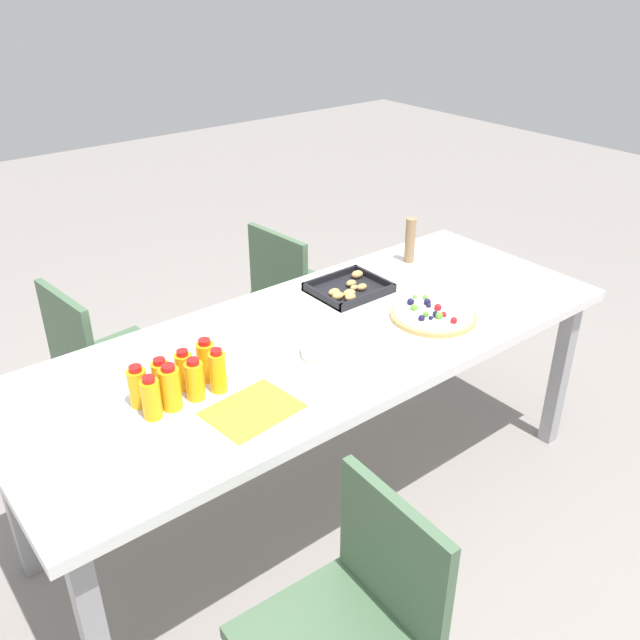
{
  "coord_description": "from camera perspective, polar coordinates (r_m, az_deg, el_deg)",
  "views": [
    {
      "loc": [
        -1.3,
        -1.63,
        1.95
      ],
      "look_at": [
        0.05,
        0.06,
        0.77
      ],
      "focal_mm": 38.1,
      "sensor_mm": 36.0,
      "label": 1
    }
  ],
  "objects": [
    {
      "name": "cardboard_tube",
      "position": [
        2.97,
        7.58,
        6.64
      ],
      "size": [
        0.04,
        0.04,
        0.2
      ],
      "primitive_type": "cylinder",
      "color": "#9E7A56",
      "rests_on": "party_table"
    },
    {
      "name": "chair_far_left",
      "position": [
        2.89,
        -17.84,
        -3.07
      ],
      "size": [
        0.44,
        0.44,
        0.83
      ],
      "rotation": [
        0.0,
        0.0,
        -1.47
      ],
      "color": "#4C6B4C",
      "rests_on": "ground_plane"
    },
    {
      "name": "juice_bottle_6",
      "position": [
        2.13,
        -11.34,
        -4.18
      ],
      "size": [
        0.05,
        0.05,
        0.13
      ],
      "color": "#F8AE14",
      "rests_on": "party_table"
    },
    {
      "name": "chair_near_left",
      "position": [
        1.83,
        2.88,
        -23.86
      ],
      "size": [
        0.42,
        0.42,
        0.83
      ],
      "rotation": [
        0.0,
        0.0,
        1.52
      ],
      "color": "#4C6B4C",
      "rests_on": "ground_plane"
    },
    {
      "name": "juice_bottle_4",
      "position": [
        2.08,
        -15.04,
        -5.45
      ],
      "size": [
        0.06,
        0.06,
        0.13
      ],
      "color": "#F9AE14",
      "rests_on": "party_table"
    },
    {
      "name": "juice_bottle_2",
      "position": [
        2.07,
        -10.48,
        -4.98
      ],
      "size": [
        0.06,
        0.06,
        0.14
      ],
      "color": "#FAAE14",
      "rests_on": "party_table"
    },
    {
      "name": "plate_stack",
      "position": [
        2.28,
        1.02,
        -2.55
      ],
      "size": [
        0.21,
        0.21,
        0.03
      ],
      "color": "silver",
      "rests_on": "party_table"
    },
    {
      "name": "party_table",
      "position": [
        2.43,
        0.04,
        -2.59
      ],
      "size": [
        2.23,
        0.87,
        0.75
      ],
      "color": "white",
      "rests_on": "ground_plane"
    },
    {
      "name": "paper_folder",
      "position": [
        2.03,
        -5.7,
        -7.51
      ],
      "size": [
        0.28,
        0.23,
        0.01
      ],
      "primitive_type": "cube",
      "rotation": [
        0.0,
        0.0,
        0.11
      ],
      "color": "yellow",
      "rests_on": "party_table"
    },
    {
      "name": "juice_bottle_7",
      "position": [
        2.16,
        -9.55,
        -3.38
      ],
      "size": [
        0.06,
        0.06,
        0.14
      ],
      "color": "#FAAF14",
      "rests_on": "party_table"
    },
    {
      "name": "fruit_pizza",
      "position": [
        2.54,
        9.47,
        0.48
      ],
      "size": [
        0.32,
        0.32,
        0.05
      ],
      "color": "tan",
      "rests_on": "party_table"
    },
    {
      "name": "napkin_stack",
      "position": [
        3.03,
        11.88,
        4.83
      ],
      "size": [
        0.15,
        0.15,
        0.01
      ],
      "primitive_type": "cube",
      "color": "white",
      "rests_on": "party_table"
    },
    {
      "name": "juice_bottle_1",
      "position": [
        2.04,
        -12.46,
        -5.59
      ],
      "size": [
        0.06,
        0.06,
        0.15
      ],
      "color": "#F9AE14",
      "rests_on": "party_table"
    },
    {
      "name": "juice_bottle_3",
      "position": [
        2.09,
        -8.57,
        -4.29
      ],
      "size": [
        0.05,
        0.05,
        0.15
      ],
      "color": "#F9AD14",
      "rests_on": "party_table"
    },
    {
      "name": "chair_far_right",
      "position": [
        3.29,
        -1.96,
        2.43
      ],
      "size": [
        0.44,
        0.44,
        0.83
      ],
      "rotation": [
        0.0,
        0.0,
        -1.48
      ],
      "color": "#4C6B4C",
      "rests_on": "ground_plane"
    },
    {
      "name": "juice_bottle_0",
      "position": [
        2.02,
        -13.99,
        -6.41
      ],
      "size": [
        0.06,
        0.06,
        0.14
      ],
      "color": "#F9AE14",
      "rests_on": "party_table"
    },
    {
      "name": "snack_tray",
      "position": [
        2.7,
        2.43,
        2.61
      ],
      "size": [
        0.29,
        0.25,
        0.04
      ],
      "color": "black",
      "rests_on": "party_table"
    },
    {
      "name": "ground_plane",
      "position": [
        2.85,
        0.04,
        -14.55
      ],
      "size": [
        12.0,
        12.0,
        0.0
      ],
      "primitive_type": "plane",
      "color": "gray"
    },
    {
      "name": "juice_bottle_5",
      "position": [
        2.1,
        -13.18,
        -4.88
      ],
      "size": [
        0.06,
        0.06,
        0.14
      ],
      "color": "#F9AC14",
      "rests_on": "party_table"
    }
  ]
}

